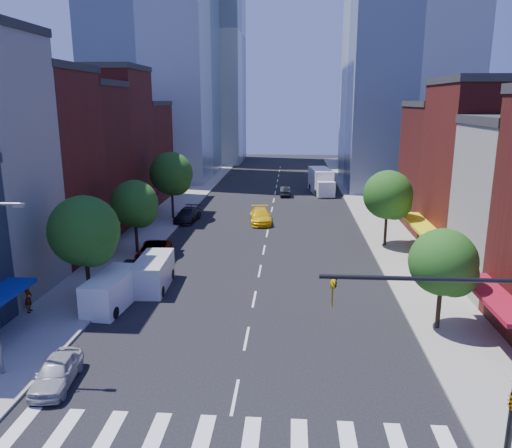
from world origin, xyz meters
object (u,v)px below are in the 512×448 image
at_px(traffic_car_far, 315,184).
at_px(pedestrian_far, 108,281).
at_px(taxi, 261,216).
at_px(traffic_car_oncoming, 285,191).
at_px(parked_car_rear, 187,215).
at_px(pedestrian_near, 28,298).
at_px(parked_car_third, 154,251).
at_px(cargo_van_near, 111,291).
at_px(parked_car_second, 133,273).
at_px(cargo_van_far, 153,273).
at_px(parked_car_front, 57,372).
at_px(box_truck, 321,182).

distance_m(traffic_car_far, pedestrian_far, 49.23).
bearing_deg(taxi, traffic_car_oncoming, 75.32).
xyz_separation_m(parked_car_rear, pedestrian_near, (-5.00, -26.37, 0.34)).
bearing_deg(traffic_car_far, pedestrian_far, 74.69).
distance_m(traffic_car_oncoming, pedestrian_near, 46.10).
bearing_deg(parked_car_third, cargo_van_near, -94.94).
xyz_separation_m(parked_car_second, traffic_car_oncoming, (11.00, 37.01, -0.08)).
height_order(cargo_van_far, taxi, cargo_van_far).
bearing_deg(traffic_car_far, pedestrian_near, 71.96).
bearing_deg(pedestrian_far, pedestrian_near, -53.93).
relative_size(parked_car_front, taxi, 0.74).
xyz_separation_m(traffic_car_oncoming, box_truck, (5.43, 2.88, 1.00)).
xyz_separation_m(parked_car_third, cargo_van_near, (-0.01, -10.42, 0.36)).
relative_size(cargo_van_near, traffic_car_oncoming, 1.31).
xyz_separation_m(parked_car_rear, box_truck, (16.43, 19.74, 0.92)).
bearing_deg(parked_car_front, parked_car_third, 86.35).
bearing_deg(parked_car_third, parked_car_second, -94.86).
height_order(traffic_car_far, pedestrian_near, pedestrian_near).
bearing_deg(pedestrian_far, parked_car_second, 154.30).
xyz_separation_m(parked_car_front, pedestrian_far, (-1.68, 11.54, 0.42)).
xyz_separation_m(cargo_van_far, pedestrian_far, (-2.82, -1.67, -0.02)).
relative_size(parked_car_second, pedestrian_near, 2.44).
xyz_separation_m(parked_car_second, parked_car_third, (0.00, 5.69, -0.01)).
bearing_deg(parked_car_front, traffic_car_far, 69.88).
xyz_separation_m(box_truck, pedestrian_far, (-17.43, -42.59, -0.57)).
bearing_deg(box_truck, cargo_van_far, -116.95).
bearing_deg(parked_car_rear, pedestrian_near, -95.71).
bearing_deg(parked_car_second, pedestrian_near, -132.21).
xyz_separation_m(parked_car_third, traffic_car_far, (15.67, 37.94, -0.09)).
bearing_deg(cargo_van_far, pedestrian_near, -145.22).
bearing_deg(pedestrian_near, traffic_car_far, -36.24).
height_order(parked_car_second, taxi, taxi).
bearing_deg(parked_car_front, box_truck, 68.18).
bearing_deg(pedestrian_near, cargo_van_near, -87.08).
xyz_separation_m(parked_car_second, traffic_car_far, (15.67, 43.63, -0.11)).
relative_size(parked_car_front, cargo_van_far, 0.75).
bearing_deg(cargo_van_near, traffic_car_far, 77.37).
height_order(parked_car_second, pedestrian_far, pedestrian_far).
distance_m(box_truck, pedestrian_near, 50.85).
xyz_separation_m(traffic_car_far, box_truck, (0.76, -3.74, 1.02)).
relative_size(cargo_van_far, taxi, 0.98).
height_order(cargo_van_near, traffic_car_oncoming, cargo_van_near).
bearing_deg(traffic_car_far, parked_car_rear, 60.77).
bearing_deg(cargo_van_near, pedestrian_far, 121.20).
xyz_separation_m(parked_car_front, parked_car_third, (-0.68, 19.93, 0.06)).
xyz_separation_m(traffic_car_oncoming, pedestrian_near, (-16.00, -43.23, 0.42)).
height_order(traffic_car_oncoming, traffic_car_far, traffic_car_oncoming).
relative_size(cargo_van_near, box_truck, 0.60).
relative_size(cargo_van_far, traffic_car_oncoming, 1.31).
bearing_deg(cargo_van_far, cargo_van_near, -118.87).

